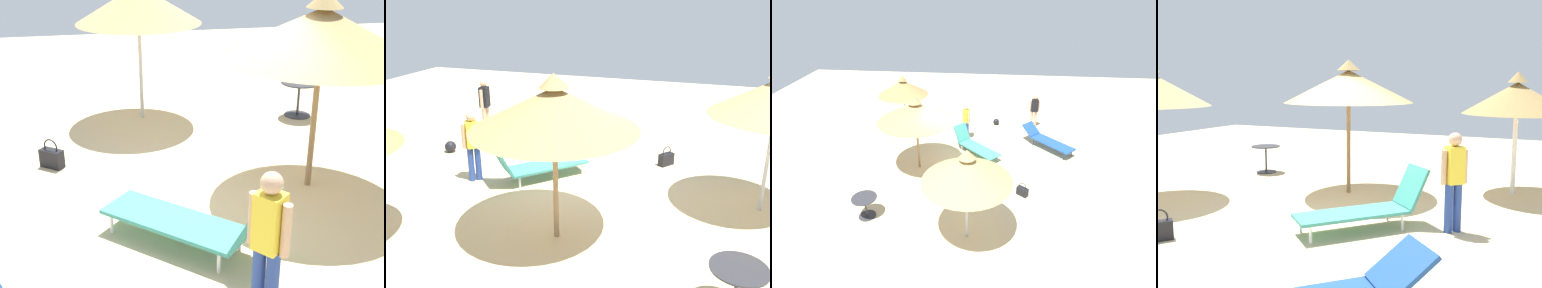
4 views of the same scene
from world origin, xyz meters
TOP-DOWN VIEW (x-y plane):
  - ground at (0.00, 0.00)m, footprint 24.00×24.00m
  - parasol_umbrella_back at (-2.87, 2.80)m, footprint 2.16×2.16m
  - parasol_umbrella_far_left at (-1.56, -0.34)m, footprint 2.63×2.63m
  - lounge_chair_front at (0.38, 0.92)m, footprint 1.96×1.88m
  - person_standing_near_right at (-0.05, 2.14)m, footprint 0.33×0.36m
  - handbag at (2.12, -1.67)m, footprint 0.40×0.36m
  - side_table_round at (-2.52, -3.13)m, footprint 0.73×0.73m

SIDE VIEW (x-z plane):
  - ground at x=0.00m, z-range -0.10..0.00m
  - handbag at x=2.12m, z-range -0.07..0.40m
  - lounge_chair_front at x=0.38m, z-range -0.10..0.85m
  - side_table_round at x=-2.52m, z-range 0.13..0.81m
  - person_standing_near_right at x=-0.05m, z-range 0.09..1.64m
  - parasol_umbrella_back at x=-2.87m, z-range 0.72..3.23m
  - parasol_umbrella_far_left at x=-1.56m, z-range 0.84..3.59m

